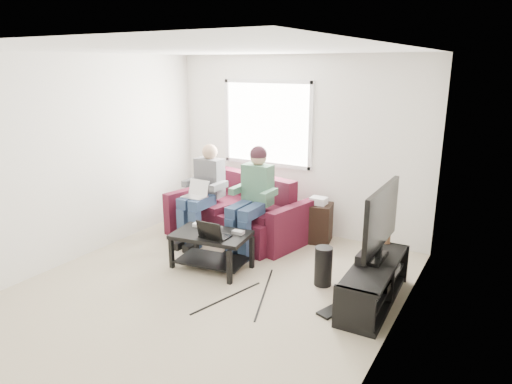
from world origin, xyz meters
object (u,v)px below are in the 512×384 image
coffee_table (211,242)px  end_table (318,222)px  sofa (240,215)px  tv_stand (374,285)px  subwoofer (323,266)px  tv (381,219)px

coffee_table → end_table: 1.69m
end_table → coffee_table: bearing=-117.8°
sofa → coffee_table: size_ratio=2.09×
sofa → end_table: 1.13m
sofa → tv_stand: sofa is taller
sofa → tv_stand: 2.45m
tv_stand → subwoofer: size_ratio=2.97×
sofa → tv: (2.26, -0.83, 0.58)m
sofa → end_table: size_ratio=3.17×
coffee_table → subwoofer: bearing=11.4°
sofa → end_table: sofa is taller
coffee_table → end_table: size_ratio=1.52×
end_table → tv: bearing=-45.8°
tv_stand → tv: 0.72m
tv_stand → coffee_table: bearing=-175.3°
coffee_table → end_table: end_table is taller
tv_stand → tv: (-0.00, 0.10, 0.71)m
tv → subwoofer: bearing=178.7°
sofa → tv: tv is taller
tv_stand → tv: bearing=91.5°
sofa → tv_stand: bearing=-22.4°
tv_stand → end_table: (-1.20, 1.34, 0.09)m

